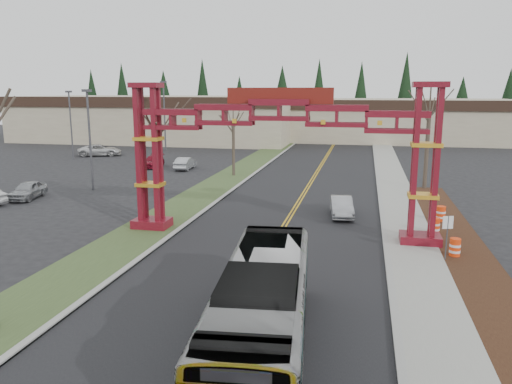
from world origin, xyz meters
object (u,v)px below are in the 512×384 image
(parked_car_mid_a, at_px, (153,161))
(bare_tree_median_far, at_px, (233,125))
(parked_car_far_b, at_px, (100,150))
(street_sign, at_px, (447,229))
(gateway_arch, at_px, (279,135))
(retail_building_east, at_px, (397,120))
(parked_car_far_a, at_px, (185,163))
(light_pole_near, at_px, (89,133))
(light_pole_mid, at_px, (71,120))
(bare_tree_median_mid, at_px, (158,132))
(parked_car_near_a, at_px, (28,190))
(transit_bus, at_px, (262,312))
(barrel_north, at_px, (441,215))
(barrel_mid, at_px, (435,227))
(light_pole_far, at_px, (164,111))
(retail_building_west, at_px, (161,118))
(barrel_south, at_px, (455,248))
(bare_tree_right_far, at_px, (429,114))
(silver_sedan, at_px, (341,207))

(parked_car_mid_a, height_order, bare_tree_median_far, bare_tree_median_far)
(parked_car_far_b, bearing_deg, street_sign, -153.72)
(gateway_arch, bearing_deg, retail_building_east, 80.83)
(parked_car_far_a, bearing_deg, light_pole_near, 70.03)
(light_pole_mid, bearing_deg, bare_tree_median_mid, -48.87)
(parked_car_near_a, bearing_deg, transit_bus, -49.88)
(parked_car_near_a, height_order, barrel_north, parked_car_near_a)
(barrel_mid, bearing_deg, bare_tree_median_far, 133.79)
(light_pole_far, bearing_deg, retail_building_west, 114.60)
(parked_car_mid_a, height_order, parked_car_far_a, parked_car_far_a)
(light_pole_near, height_order, street_sign, light_pole_near)
(transit_bus, distance_m, light_pole_near, 31.32)
(bare_tree_median_far, relative_size, street_sign, 2.99)
(barrel_south, height_order, barrel_mid, barrel_mid)
(bare_tree_right_far, relative_size, light_pole_mid, 1.05)
(barrel_south, bearing_deg, parked_car_mid_a, 137.26)
(gateway_arch, height_order, retail_building_west, gateway_arch)
(retail_building_west, bearing_deg, barrel_north, -50.78)
(transit_bus, xyz_separation_m, barrel_south, (7.68, 11.68, -1.06))
(barrel_north, bearing_deg, silver_sedan, 176.55)
(silver_sedan, relative_size, parked_car_far_a, 0.99)
(retail_building_west, xyz_separation_m, street_sign, (38.96, -56.62, -2.07))
(retail_building_east, relative_size, street_sign, 16.13)
(silver_sedan, xyz_separation_m, street_sign, (5.56, -8.25, 1.03))
(gateway_arch, bearing_deg, light_pole_far, 120.71)
(light_pole_mid, bearing_deg, gateway_arch, -41.87)
(parked_car_near_a, relative_size, barrel_north, 3.72)
(bare_tree_median_mid, bearing_deg, light_pole_near, 138.73)
(silver_sedan, xyz_separation_m, light_pole_near, (-21.44, 4.74, 4.28))
(bare_tree_median_mid, relative_size, light_pole_far, 0.83)
(street_sign, xyz_separation_m, barrel_south, (0.55, 0.69, -1.18))
(retail_building_west, relative_size, parked_car_near_a, 11.26)
(parked_car_near_a, relative_size, parked_car_mid_a, 0.92)
(retail_building_east, distance_m, light_pole_near, 58.76)
(light_pole_near, bearing_deg, retail_building_west, 105.33)
(transit_bus, relative_size, silver_sedan, 2.79)
(bare_tree_median_far, height_order, barrel_north, bare_tree_median_far)
(gateway_arch, xyz_separation_m, light_pole_mid, (-30.70, 27.52, -1.11))
(parked_car_far_a, bearing_deg, light_pole_mid, -18.88)
(parked_car_near_a, relative_size, street_sign, 1.73)
(retail_building_west, bearing_deg, bare_tree_median_mid, -67.24)
(parked_car_far_a, relative_size, parked_car_far_b, 0.75)
(gateway_arch, height_order, barrel_south, gateway_arch)
(parked_car_mid_a, xyz_separation_m, light_pole_near, (0.29, -13.43, 4.31))
(light_pole_mid, bearing_deg, retail_building_east, 40.23)
(silver_sedan, relative_size, barrel_south, 3.91)
(parked_car_near_a, relative_size, bare_tree_median_mid, 0.50)
(transit_bus, height_order, bare_tree_median_mid, bare_tree_median_mid)
(light_pole_near, bearing_deg, parked_car_near_a, -126.02)
(bare_tree_median_mid, bearing_deg, gateway_arch, -10.76)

